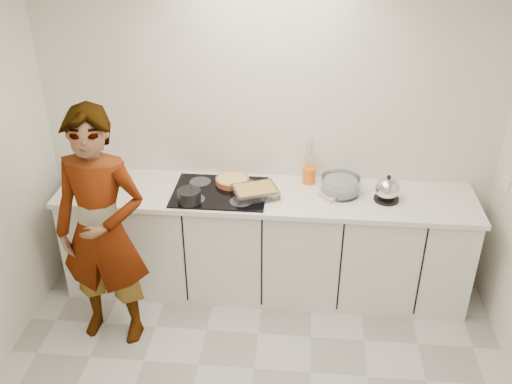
# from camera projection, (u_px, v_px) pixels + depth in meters

# --- Properties ---
(wall_back) EXTENTS (3.60, 0.00, 2.60)m
(wall_back) POSITION_uv_depth(u_px,v_px,m) (269.00, 131.00, 4.49)
(wall_back) COLOR silver
(wall_back) RESTS_ON ground
(base_cabinets) EXTENTS (3.20, 0.58, 0.87)m
(base_cabinets) POSITION_uv_depth(u_px,v_px,m) (265.00, 244.00, 4.64)
(base_cabinets) COLOR white
(base_cabinets) RESTS_ON floor
(countertop) EXTENTS (3.24, 0.64, 0.04)m
(countertop) POSITION_uv_depth(u_px,v_px,m) (265.00, 196.00, 4.42)
(countertop) COLOR white
(countertop) RESTS_ON base_cabinets
(hob) EXTENTS (0.72, 0.54, 0.01)m
(hob) POSITION_uv_depth(u_px,v_px,m) (220.00, 192.00, 4.41)
(hob) COLOR black
(hob) RESTS_ON countertop
(tart_dish) EXTENTS (0.31, 0.31, 0.04)m
(tart_dish) POSITION_uv_depth(u_px,v_px,m) (232.00, 180.00, 4.51)
(tart_dish) COLOR #B25732
(tart_dish) RESTS_ON hob
(saucepan) EXTENTS (0.22, 0.22, 0.17)m
(saucepan) POSITION_uv_depth(u_px,v_px,m) (189.00, 196.00, 4.24)
(saucepan) COLOR black
(saucepan) RESTS_ON hob
(baking_dish) EXTENTS (0.40, 0.35, 0.06)m
(baking_dish) POSITION_uv_depth(u_px,v_px,m) (255.00, 191.00, 4.34)
(baking_dish) COLOR silver
(baking_dish) RESTS_ON hob
(mixing_bowl) EXTENTS (0.35, 0.35, 0.14)m
(mixing_bowl) POSITION_uv_depth(u_px,v_px,m) (340.00, 186.00, 4.38)
(mixing_bowl) COLOR silver
(mixing_bowl) RESTS_ON countertop
(tea_towel) EXTENTS (0.25, 0.25, 0.03)m
(tea_towel) POSITION_uv_depth(u_px,v_px,m) (334.00, 194.00, 4.36)
(tea_towel) COLOR white
(tea_towel) RESTS_ON countertop
(kettle) EXTENTS (0.23, 0.23, 0.22)m
(kettle) POSITION_uv_depth(u_px,v_px,m) (387.00, 190.00, 4.27)
(kettle) COLOR black
(kettle) RESTS_ON countertop
(utensil_crock) EXTENTS (0.12, 0.12, 0.13)m
(utensil_crock) POSITION_uv_depth(u_px,v_px,m) (309.00, 175.00, 4.53)
(utensil_crock) COLOR orange
(utensil_crock) RESTS_ON countertop
(cook) EXTENTS (0.69, 0.48, 1.82)m
(cook) POSITION_uv_depth(u_px,v_px,m) (102.00, 231.00, 3.95)
(cook) COLOR white
(cook) RESTS_ON floor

